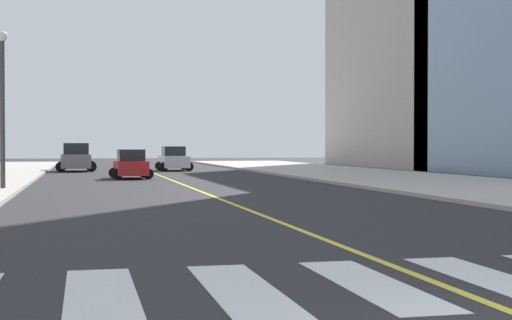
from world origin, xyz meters
The scene contains 7 objects.
crosswalk_paint centered at (0.00, 4.00, 0.01)m, with size 13.50×4.00×0.01m.
lane_divider_paint centered at (0.00, 40.00, 0.01)m, with size 0.16×80.00×0.01m, color yellow.
parking_garage_concrete centered at (28.68, 57.44, 11.30)m, with size 18.00×24.00×22.60m, color #B2ADA3.
car_gray_nearest centered at (-5.18, 51.70, 0.97)m, with size 2.90×4.64×2.07m.
car_white_second centered at (1.99, 51.79, 0.86)m, with size 2.62×4.14×1.83m.
car_red_third centered at (-2.04, 38.38, 0.78)m, with size 2.42×3.80×1.67m.
street_lamp centered at (-7.91, 26.97, 4.00)m, with size 0.44×0.44×6.42m.
Camera 1 is at (-4.72, -5.74, 1.88)m, focal length 53.59 mm.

